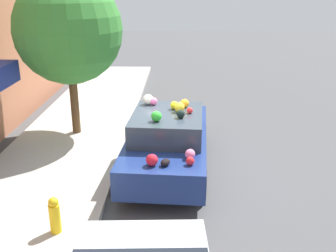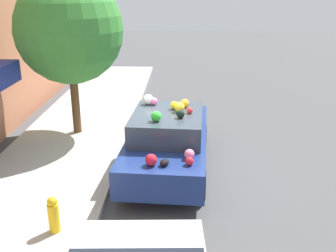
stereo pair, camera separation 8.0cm
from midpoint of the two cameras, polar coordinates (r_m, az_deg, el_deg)
name	(u,v)px [view 1 (the left image)]	position (r m, az deg, el deg)	size (l,w,h in m)	color
ground_plane	(162,168)	(9.94, -1.15, -6.11)	(60.00, 60.00, 0.00)	#4C4C4F
sidewalk_curb	(55,164)	(10.38, -16.27, -5.36)	(24.00, 3.20, 0.13)	#B2ADA3
street_tree	(68,30)	(11.53, -14.46, 13.32)	(3.02, 3.02, 4.54)	brown
fire_hydrant	(55,215)	(7.49, -16.43, -12.30)	(0.20, 0.20, 0.70)	gold
art_car	(168,140)	(9.57, -0.26, -2.01)	(4.62, 2.12, 1.77)	navy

